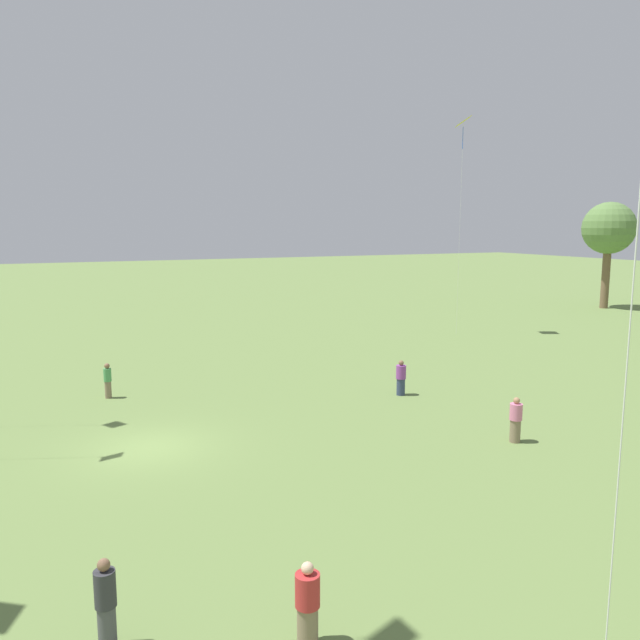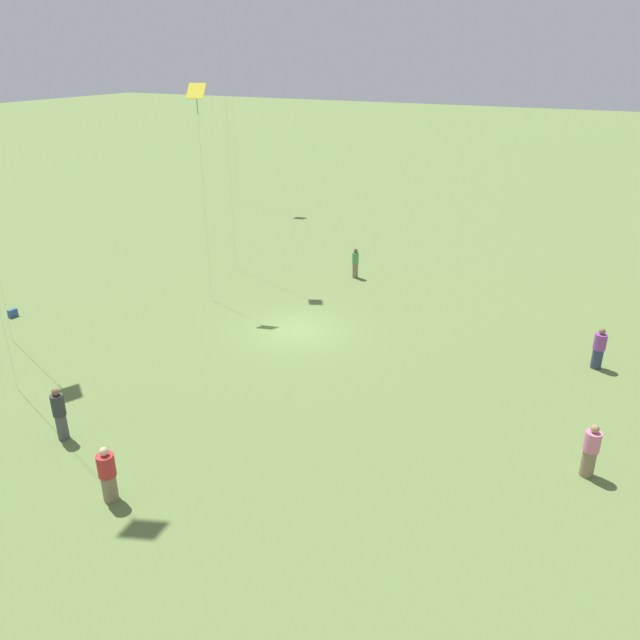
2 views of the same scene
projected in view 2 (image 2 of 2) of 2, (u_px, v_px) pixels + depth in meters
ground_plane at (297, 330)px, 27.18m from camera, size 240.00×240.00×0.00m
person_0 at (599, 349)px, 23.68m from camera, size 0.64×0.64×1.66m
person_1 at (355, 263)px, 33.15m from camera, size 0.42×0.42×1.63m
person_2 at (590, 451)px, 17.64m from camera, size 0.62×0.62×1.69m
person_3 at (60, 414)px, 19.30m from camera, size 0.55×0.55×1.80m
person_4 at (108, 475)px, 16.66m from camera, size 0.58×0.58×1.69m
kite_1 at (220, 0)px, 29.46m from camera, size 0.84×0.86×14.69m
kite_6 at (197, 101)px, 26.84m from camera, size 0.70×0.88×9.93m
picnic_bag_0 at (13, 313)px, 28.49m from camera, size 0.42×0.23×0.36m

